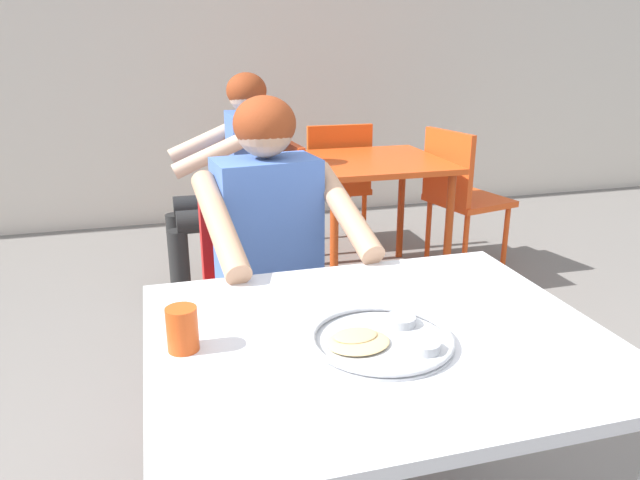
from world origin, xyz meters
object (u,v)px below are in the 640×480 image
(chair_foreground, at_px, (261,283))
(diner_foreground, at_px, (276,246))
(thali_tray, at_px, (382,339))
(table_background_red, at_px, (373,177))
(chair_red_right, at_px, (460,191))
(chair_red_far, at_px, (335,179))
(chair_red_left, at_px, (272,208))
(patron_background, at_px, (232,168))
(drinking_cup, at_px, (182,328))
(table_foreground, at_px, (377,362))

(chair_foreground, relative_size, diner_foreground, 0.71)
(thali_tray, height_order, diner_foreground, diner_foreground)
(table_background_red, bearing_deg, chair_red_right, 2.24)
(chair_red_right, distance_m, chair_red_far, 0.82)
(diner_foreground, distance_m, chair_red_right, 1.91)
(chair_foreground, bearing_deg, chair_red_far, 64.11)
(diner_foreground, xyz_separation_m, chair_red_left, (0.23, 1.26, -0.23))
(thali_tray, distance_m, chair_foreground, 0.99)
(patron_background, bearing_deg, table_background_red, 0.02)
(table_background_red, relative_size, chair_red_right, 0.89)
(chair_red_left, bearing_deg, chair_red_far, 47.32)
(chair_red_left, bearing_deg, diner_foreground, -100.44)
(thali_tray, height_order, chair_red_far, chair_red_far)
(chair_foreground, xyz_separation_m, chair_red_right, (1.40, 1.08, 0.00))
(chair_red_left, bearing_deg, drinking_cup, -106.69)
(thali_tray, bearing_deg, chair_red_left, 85.80)
(diner_foreground, height_order, chair_red_left, diner_foreground)
(thali_tray, relative_size, chair_red_far, 0.37)
(chair_foreground, distance_m, diner_foreground, 0.31)
(drinking_cup, height_order, patron_background, patron_background)
(diner_foreground, height_order, chair_red_right, diner_foreground)
(chair_foreground, bearing_deg, chair_red_right, 37.55)
(table_foreground, height_order, drinking_cup, drinking_cup)
(thali_tray, height_order, drinking_cup, drinking_cup)
(chair_foreground, relative_size, chair_red_right, 0.98)
(table_foreground, height_order, table_background_red, table_foreground)
(chair_red_far, bearing_deg, chair_red_left, -132.68)
(chair_red_right, height_order, patron_background, patron_background)
(drinking_cup, distance_m, diner_foreground, 0.73)
(thali_tray, distance_m, chair_red_far, 2.68)
(drinking_cup, distance_m, chair_red_left, 2.01)
(patron_background, bearing_deg, chair_red_right, 0.94)
(table_foreground, distance_m, table_background_red, 2.09)
(table_foreground, relative_size, chair_red_right, 1.20)
(chair_red_far, bearing_deg, chair_foreground, -115.89)
(thali_tray, bearing_deg, drinking_cup, 167.94)
(table_foreground, height_order, chair_red_left, chair_red_left)
(chair_foreground, distance_m, chair_red_right, 1.77)
(thali_tray, bearing_deg, table_background_red, 70.02)
(table_foreground, xyz_separation_m, chair_red_far, (0.67, 2.53, -0.16))
(chair_foreground, bearing_deg, thali_tray, -83.65)
(table_foreground, bearing_deg, drinking_cup, 174.56)
(chair_red_right, xyz_separation_m, chair_red_far, (-0.62, 0.54, -0.01))
(thali_tray, bearing_deg, diner_foreground, 96.72)
(chair_red_right, height_order, chair_red_far, chair_red_right)
(diner_foreground, height_order, table_background_red, diner_foreground)
(diner_foreground, relative_size, chair_red_right, 1.38)
(diner_foreground, relative_size, chair_red_far, 1.40)
(chair_foreground, height_order, diner_foreground, diner_foreground)
(thali_tray, relative_size, drinking_cup, 3.22)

